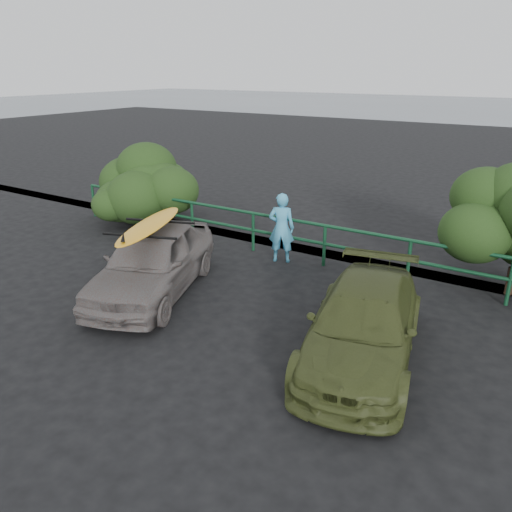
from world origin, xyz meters
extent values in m
plane|color=black|center=(0.00, 0.00, 0.00)|extent=(80.00, 80.00, 0.00)
imported|color=#665D5B|center=(-1.38, 1.72, 0.70)|extent=(2.93, 4.40, 1.39)
imported|color=#3D461F|center=(3.23, 1.64, 0.60)|extent=(2.49, 4.36, 1.19)
imported|color=#439FC9|center=(-0.02, 4.72, 0.85)|extent=(0.73, 0.61, 1.71)
ellipsoid|color=orange|center=(-1.38, 1.72, 1.49)|extent=(1.49, 2.83, 0.08)
camera|label=1|loc=(5.55, -5.28, 4.46)|focal=35.00mm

